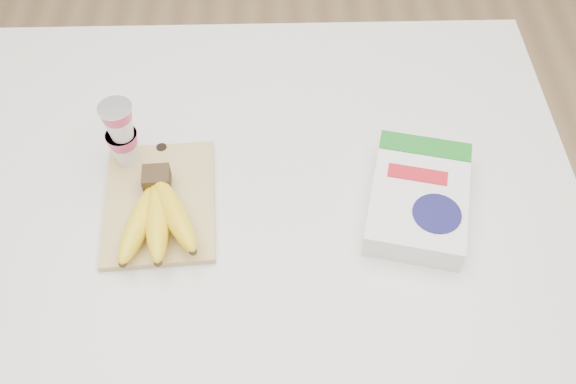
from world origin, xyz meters
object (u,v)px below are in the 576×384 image
object	(u,v)px
table	(236,301)
yogurt_stack	(121,133)
cereal_box	(419,197)
cutting_board	(160,202)
bananas	(157,215)

from	to	relation	value
table	yogurt_stack	distance (m)	0.61
table	cereal_box	bearing A→B (deg)	-12.86
yogurt_stack	cutting_board	bearing A→B (deg)	-55.67
table	cereal_box	world-z (taller)	cereal_box
yogurt_stack	bananas	bearing A→B (deg)	-64.40
table	bananas	xyz separation A→B (m)	(-0.10, -0.12, 0.54)
table	cereal_box	xyz separation A→B (m)	(0.36, -0.08, 0.52)
table	cutting_board	world-z (taller)	cutting_board
cereal_box	bananas	bearing A→B (deg)	-162.10
cutting_board	cereal_box	world-z (taller)	cereal_box
table	yogurt_stack	world-z (taller)	yogurt_stack
table	yogurt_stack	size ratio (longest dim) A/B	9.52
cutting_board	yogurt_stack	distance (m)	0.14
bananas	cereal_box	distance (m)	0.46
cereal_box	yogurt_stack	bearing A→B (deg)	-178.58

